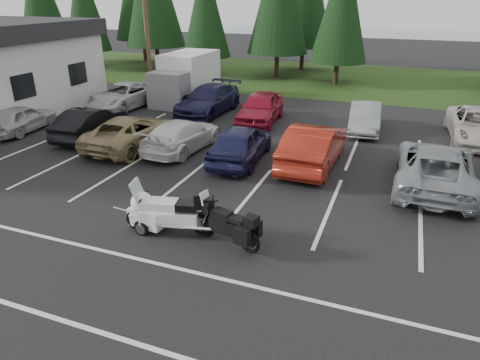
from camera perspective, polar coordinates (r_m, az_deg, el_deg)
name	(u,v)px	position (r m, az deg, el deg)	size (l,w,h in m)	color
ground	(224,207)	(13.75, -2.18, -3.60)	(120.00, 120.00, 0.00)	black
grass_strip	(340,79)	(36.11, 13.20, 13.02)	(80.00, 16.00, 0.01)	#223811
lake_water	(404,42)	(66.53, 20.99, 16.75)	(70.00, 50.00, 0.02)	slate
utility_pole	(146,22)	(27.61, -12.43, 19.83)	(1.60, 0.26, 9.00)	#473321
box_truck	(183,78)	(27.41, -7.63, 13.27)	(2.40, 5.60, 2.90)	silver
stall_markings	(245,183)	(15.42, 0.71, -0.41)	(32.00, 16.00, 0.01)	silver
conifer_1	(84,5)	(42.10, -20.14, 21.11)	(3.96, 3.96, 9.22)	#332316
conifer_3	(205,7)	(36.07, -4.64, 21.95)	(3.87, 3.87, 9.02)	#332316
conifer_5	(342,3)	(33.19, 13.48, 21.92)	(4.14, 4.14, 9.63)	#332316
car_near_0	(21,118)	(23.71, -27.13, 7.33)	(1.58, 3.92, 1.34)	#B6B7BC
car_near_1	(90,123)	(21.41, -19.33, 7.21)	(1.51, 4.33, 1.43)	black
car_near_2	(131,132)	(19.54, -14.38, 6.26)	(2.31, 5.01, 1.39)	#8A7950
car_near_3	(183,135)	(18.73, -7.67, 5.96)	(1.86, 4.57, 1.33)	silver
car_near_4	(241,143)	(17.26, 0.07, 4.95)	(1.79, 4.45, 1.52)	#191B40
car_near_5	(314,145)	(17.00, 9.81, 4.57)	(1.76, 5.05, 1.66)	maroon
car_near_6	(436,166)	(16.35, 24.62, 1.67)	(2.54, 5.52, 1.53)	gray
car_far_0	(124,96)	(26.70, -15.25, 10.79)	(2.39, 5.19, 1.44)	silver
car_far_1	(208,100)	(24.58, -4.25, 10.61)	(2.17, 5.33, 1.55)	#161738
car_far_2	(260,108)	(22.72, 2.73, 9.61)	(1.87, 4.65, 1.58)	maroon
car_far_3	(365,117)	(22.14, 16.30, 8.01)	(1.43, 4.09, 1.35)	gray
car_far_4	(479,126)	(22.52, 29.25, 6.33)	(2.43, 5.28, 1.47)	beige
touring_motorcycle	(169,208)	(12.11, -9.40, -3.69)	(2.87, 0.88, 1.59)	white
cargo_trailer	(150,218)	(12.63, -11.97, -4.99)	(1.50, 0.84, 0.69)	silver
adventure_motorcycle	(227,221)	(11.45, -1.80, -5.52)	(2.33, 0.81, 1.42)	black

